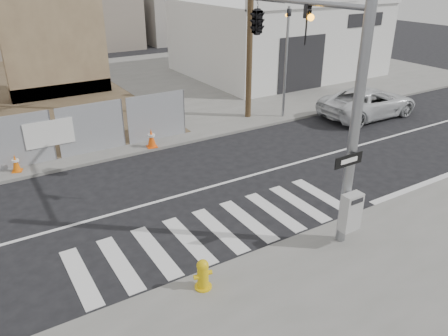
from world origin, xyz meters
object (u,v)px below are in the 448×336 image
fire_hydrant (203,274)px  traffic_cone_c (16,163)px  suv (368,102)px  traffic_cone_d (151,138)px  signal_pole (286,52)px  auto_shop (277,37)px

fire_hydrant → traffic_cone_c: (-2.70, 9.16, -0.06)m
suv → traffic_cone_d: suv is taller
signal_pole → suv: bearing=26.5°
signal_pole → auto_shop: signal_pole is taller
signal_pole → auto_shop: size_ratio=0.58×
auto_shop → traffic_cone_c: size_ratio=18.06×
auto_shop → traffic_cone_c: 20.29m
traffic_cone_c → auto_shop: bearing=24.5°
signal_pole → suv: 11.22m
signal_pole → traffic_cone_d: (-1.71, 6.27, -4.27)m
signal_pole → suv: (9.37, 4.67, -4.04)m
signal_pole → fire_hydrant: bearing=-149.0°
fire_hydrant → traffic_cone_d: traffic_cone_d is taller
suv → fire_hydrant: bearing=118.2°
signal_pole → auto_shop: 19.04m
suv → traffic_cone_c: (-16.24, 1.99, -0.30)m
fire_hydrant → traffic_cone_c: size_ratio=1.16×
signal_pole → suv: size_ratio=1.31×
traffic_cone_c → traffic_cone_d: 5.17m
auto_shop → suv: auto_shop is taller
auto_shop → traffic_cone_d: size_ratio=15.04×
signal_pole → traffic_cone_c: signal_pole is taller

